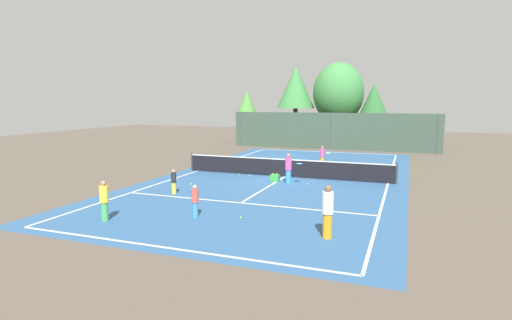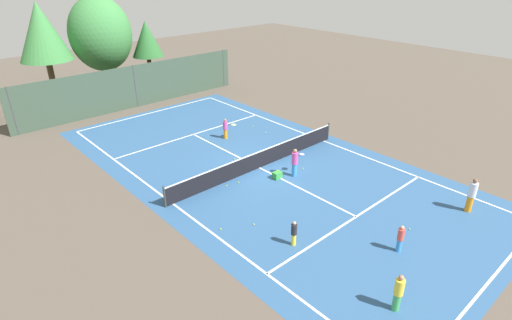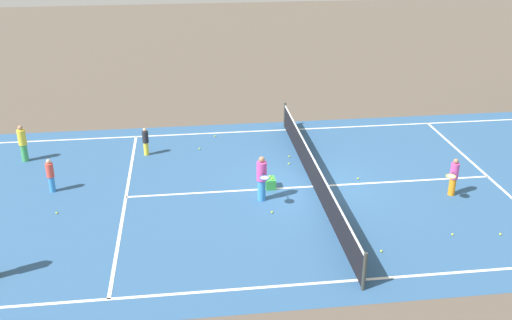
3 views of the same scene
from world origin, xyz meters
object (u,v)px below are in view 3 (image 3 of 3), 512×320
player_0 (454,176)px  tennis_ball_2 (381,251)px  player_4 (146,141)px  tennis_ball_8 (272,212)px  player_2 (51,175)px  tennis_ball_0 (289,156)px  tennis_ball_1 (57,213)px  tennis_ball_6 (200,149)px  ball_crate (270,183)px  tennis_ball_5 (358,179)px  tennis_ball_4 (500,234)px  player_3 (262,178)px  tennis_ball_7 (289,164)px  tennis_ball_9 (452,234)px  tennis_ball_3 (215,136)px  player_5 (23,143)px

player_0 → tennis_ball_2: size_ratio=20.11×
player_4 → tennis_ball_8: (5.20, 4.17, -0.54)m
player_2 → player_0: bearing=81.7°
tennis_ball_0 → tennis_ball_1: same height
player_0 → tennis_ball_6: 9.69m
ball_crate → tennis_ball_5: size_ratio=6.95×
tennis_ball_2 → tennis_ball_4: size_ratio=1.00×
player_3 → tennis_ball_7: bearing=152.4°
player_2 → tennis_ball_4: size_ratio=18.11×
player_3 → player_4: bearing=-137.3°
player_4 → tennis_ball_9: 11.76m
player_3 → tennis_ball_7: size_ratio=23.73×
tennis_ball_0 → tennis_ball_2: size_ratio=1.00×
tennis_ball_4 → tennis_ball_8: 6.88m
tennis_ball_3 → tennis_ball_0: bearing=47.8°
tennis_ball_7 → tennis_ball_8: same height
player_3 → tennis_ball_9: 6.12m
tennis_ball_3 → tennis_ball_7: size_ratio=1.00×
player_4 → tennis_ball_8: size_ratio=16.95×
tennis_ball_3 → player_2: bearing=-53.3°
player_0 → tennis_ball_4: player_0 is taller
player_3 → tennis_ball_6: size_ratio=23.73×
ball_crate → tennis_ball_5: ball_crate is taller
player_3 → ball_crate: 1.15m
ball_crate → tennis_ball_2: size_ratio=6.95×
tennis_ball_3 → tennis_ball_9: 10.91m
tennis_ball_3 → tennis_ball_4: bearing=41.6°
tennis_ball_2 → tennis_ball_8: size_ratio=1.00×
tennis_ball_8 → tennis_ball_4: bearing=71.7°
tennis_ball_2 → tennis_ball_1: bearing=-109.7°
tennis_ball_7 → tennis_ball_9: 6.84m
tennis_ball_0 → tennis_ball_1: (3.48, -8.11, 0.00)m
player_0 → tennis_ball_7: size_ratio=20.11×
tennis_ball_3 → tennis_ball_7: same height
player_2 → tennis_ball_1: (1.63, 0.42, -0.58)m
tennis_ball_5 → tennis_ball_9: bearing=22.8°
tennis_ball_1 → tennis_ball_6: 6.62m
player_4 → player_5: bearing=-89.9°
tennis_ball_4 → tennis_ball_8: bearing=-108.3°
ball_crate → tennis_ball_8: (1.79, -0.21, -0.15)m
tennis_ball_6 → player_5: bearing=-87.5°
player_5 → tennis_ball_0: (0.91, 10.04, -0.70)m
tennis_ball_1 → tennis_ball_8: size_ratio=1.00×
tennis_ball_5 → player_4: bearing=-112.7°
player_2 → ball_crate: bearing=85.0°
player_5 → tennis_ball_6: (-0.29, 6.62, -0.70)m
player_0 → player_3: bearing=-93.9°
player_0 → player_4: size_ratio=1.19×
player_4 → player_2: bearing=-47.6°
player_4 → player_5: player_5 is taller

